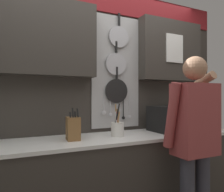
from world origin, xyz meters
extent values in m
cube|color=#38332D|center=(0.00, 0.00, 0.45)|extent=(2.55, 0.59, 0.90)
cube|color=white|center=(0.00, 0.00, 0.92)|extent=(2.58, 0.62, 0.03)
cube|color=#38332D|center=(0.00, 0.31, 1.26)|extent=(3.15, 0.04, 2.51)
cube|color=maroon|center=(0.00, 0.28, 2.38)|extent=(3.11, 0.02, 0.26)
cube|color=#38332D|center=(-0.72, 0.21, 1.88)|extent=(1.12, 0.16, 0.73)
cube|color=#38332D|center=(0.85, 0.21, 1.88)|extent=(0.85, 0.16, 0.73)
cube|color=#B2B2B2|center=(0.13, 0.29, 1.60)|extent=(0.58, 0.01, 1.26)
cylinder|color=#B7B7BC|center=(0.16, 0.26, 1.99)|extent=(0.24, 0.02, 0.24)
cube|color=black|center=(0.16, 0.25, 2.18)|extent=(0.02, 0.02, 0.14)
cylinder|color=#B7B7BC|center=(0.12, 0.26, 1.68)|extent=(0.25, 0.02, 0.25)
cube|color=black|center=(0.12, 0.25, 1.87)|extent=(0.02, 0.02, 0.13)
cylinder|color=black|center=(0.13, 0.26, 1.38)|extent=(0.27, 0.02, 0.27)
cube|color=black|center=(0.13, 0.25, 1.58)|extent=(0.02, 0.02, 0.13)
cylinder|color=silver|center=(-0.03, 0.26, 1.24)|extent=(0.01, 0.01, 0.16)
ellipsoid|color=silver|center=(-0.03, 0.26, 1.14)|extent=(0.05, 0.01, 0.05)
cylinder|color=silver|center=(0.05, 0.26, 1.23)|extent=(0.01, 0.01, 0.19)
ellipsoid|color=silver|center=(0.05, 0.26, 1.12)|extent=(0.04, 0.01, 0.04)
cylinder|color=silver|center=(0.13, 0.26, 1.21)|extent=(0.01, 0.01, 0.23)
ellipsoid|color=silver|center=(0.13, 0.26, 1.08)|extent=(0.04, 0.01, 0.03)
cylinder|color=black|center=(0.21, 0.26, 1.21)|extent=(0.01, 0.01, 0.23)
ellipsoid|color=black|center=(0.21, 0.26, 1.08)|extent=(0.04, 0.01, 0.04)
cylinder|color=silver|center=(0.29, 0.26, 1.21)|extent=(0.01, 0.01, 0.22)
ellipsoid|color=silver|center=(0.29, 0.26, 1.09)|extent=(0.04, 0.01, 0.04)
cube|color=white|center=(0.84, 0.12, 1.90)|extent=(0.25, 0.02, 0.34)
cube|color=black|center=(0.71, -0.02, 1.07)|extent=(0.49, 0.39, 0.28)
cube|color=black|center=(0.66, -0.22, 1.07)|extent=(0.27, 0.01, 0.17)
cube|color=#333338|center=(0.88, -0.22, 1.07)|extent=(0.11, 0.01, 0.21)
cube|color=brown|center=(-0.44, -0.02, 1.03)|extent=(0.12, 0.16, 0.20)
cylinder|color=black|center=(-0.47, -0.05, 1.16)|extent=(0.02, 0.03, 0.05)
cylinder|color=black|center=(-0.45, -0.05, 1.18)|extent=(0.02, 0.04, 0.09)
cylinder|color=black|center=(-0.43, -0.05, 1.16)|extent=(0.02, 0.03, 0.05)
cylinder|color=black|center=(-0.41, -0.05, 1.17)|extent=(0.02, 0.04, 0.08)
cylinder|color=white|center=(0.00, -0.02, 1.00)|extent=(0.12, 0.12, 0.13)
cylinder|color=red|center=(-0.01, -0.03, 1.08)|extent=(0.02, 0.03, 0.18)
cylinder|color=black|center=(-0.02, -0.03, 1.12)|extent=(0.06, 0.04, 0.26)
cylinder|color=silver|center=(-0.02, -0.03, 1.12)|extent=(0.02, 0.06, 0.26)
cylinder|color=tan|center=(0.01, -0.02, 1.09)|extent=(0.03, 0.03, 0.21)
cylinder|color=tan|center=(-0.01, -0.04, 1.08)|extent=(0.04, 0.02, 0.19)
cylinder|color=tan|center=(-0.02, -0.01, 1.12)|extent=(0.03, 0.05, 0.26)
cylinder|color=silver|center=(0.00, -0.03, 1.12)|extent=(0.06, 0.03, 0.26)
cylinder|color=silver|center=(0.00, -0.03, 1.09)|extent=(0.04, 0.05, 0.21)
cube|color=#993D3D|center=(0.49, -0.52, 1.12)|extent=(0.38, 0.22, 0.61)
sphere|color=#A87A5B|center=(0.49, -0.52, 1.56)|extent=(0.20, 0.20, 0.20)
cylinder|color=#993D3D|center=(0.26, -0.50, 1.16)|extent=(0.08, 0.18, 0.55)
cylinder|color=#A87A5B|center=(0.72, -0.27, 1.41)|extent=(0.08, 0.53, 0.29)
camera|label=1|loc=(-0.96, -1.91, 1.31)|focal=35.00mm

